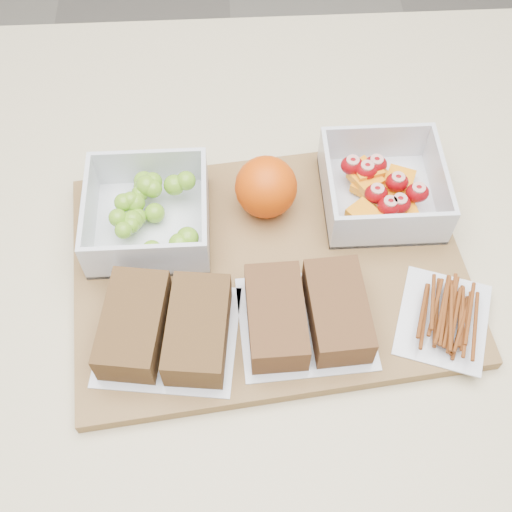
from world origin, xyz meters
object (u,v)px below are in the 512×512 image
object	(u,v)px
cutting_board	(269,268)
orange	(266,187)
sandwich_bag_center	(307,314)
pretzel_bag	(446,315)
fruit_container	(382,189)
grape_container	(150,213)
sandwich_bag_left	(166,327)

from	to	relation	value
cutting_board	orange	world-z (taller)	orange
sandwich_bag_center	pretzel_bag	size ratio (longest dim) A/B	1.08
orange	cutting_board	bearing A→B (deg)	-90.74
cutting_board	fruit_container	bearing A→B (deg)	25.11
orange	pretzel_bag	distance (m)	0.23
fruit_container	orange	world-z (taller)	orange
grape_container	sandwich_bag_left	xyz separation A→B (m)	(0.02, -0.14, -0.00)
grape_container	sandwich_bag_left	bearing A→B (deg)	-81.72
sandwich_bag_center	pretzel_bag	world-z (taller)	sandwich_bag_center
orange	sandwich_bag_center	bearing A→B (deg)	-78.27
sandwich_bag_center	pretzel_bag	distance (m)	0.14
grape_container	sandwich_bag_center	distance (m)	0.21
grape_container	fruit_container	size ratio (longest dim) A/B	1.00
orange	grape_container	bearing A→B (deg)	-170.98
sandwich_bag_left	sandwich_bag_center	world-z (taller)	sandwich_bag_left
fruit_container	sandwich_bag_center	bearing A→B (deg)	-123.06
fruit_container	orange	bearing A→B (deg)	-179.38
orange	sandwich_bag_center	size ratio (longest dim) A/B	0.50
orange	pretzel_bag	xyz separation A→B (m)	(0.17, -0.16, -0.02)
sandwich_bag_center	sandwich_bag_left	bearing A→B (deg)	-177.00
cutting_board	sandwich_bag_left	world-z (taller)	sandwich_bag_left
fruit_container	pretzel_bag	world-z (taller)	fruit_container
sandwich_bag_left	sandwich_bag_center	distance (m)	0.14
grape_container	sandwich_bag_center	size ratio (longest dim) A/B	0.94
cutting_board	orange	bearing A→B (deg)	83.29
cutting_board	orange	xyz separation A→B (m)	(0.00, 0.08, 0.04)
sandwich_bag_center	fruit_container	bearing A→B (deg)	56.94
cutting_board	sandwich_bag_left	distance (m)	0.14
orange	fruit_container	bearing A→B (deg)	0.62
sandwich_bag_left	pretzel_bag	bearing A→B (deg)	0.81
sandwich_bag_left	sandwich_bag_center	xyz separation A→B (m)	(0.14, 0.01, -0.00)
sandwich_bag_left	pretzel_bag	xyz separation A→B (m)	(0.28, 0.00, -0.01)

